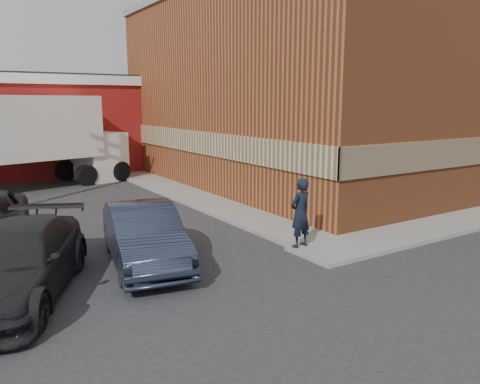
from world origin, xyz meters
TOP-DOWN VIEW (x-y plane):
  - ground at (0.00, 0.00)m, footprint 90.00×90.00m
  - brick_building at (8.50, 9.00)m, footprint 14.25×18.25m
  - sidewalk_south at (7.50, -0.90)m, footprint 16.00×1.80m
  - sidewalk_west at (0.60, 9.00)m, footprint 1.80×18.00m
  - man at (-0.16, -0.25)m, footprint 0.77×0.58m
  - sedan at (-4.21, 1.03)m, footprint 2.48×4.88m
  - suv_b at (-7.25, 0.50)m, footprint 4.24×5.69m
  - box_truck at (-4.29, 14.23)m, footprint 9.25×4.64m

SIDE VIEW (x-z plane):
  - ground at x=0.00m, z-range 0.00..0.00m
  - sidewalk_south at x=7.50m, z-range 0.00..0.12m
  - sidewalk_west at x=0.60m, z-range 0.00..0.12m
  - sedan at x=-4.21m, z-range 0.00..1.53m
  - suv_b at x=-7.25m, z-range 0.00..1.53m
  - man at x=-0.16m, z-range 0.12..2.05m
  - box_truck at x=-4.29m, z-range 0.34..4.72m
  - brick_building at x=8.50m, z-range 0.00..9.36m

